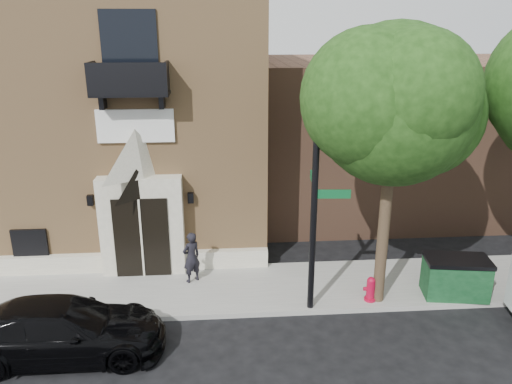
% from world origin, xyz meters
% --- Properties ---
extents(ground, '(120.00, 120.00, 0.00)m').
position_xyz_m(ground, '(0.00, 0.00, 0.00)').
color(ground, black).
rests_on(ground, ground).
extents(sidewalk, '(42.00, 3.00, 0.15)m').
position_xyz_m(sidewalk, '(1.00, 1.50, 0.07)').
color(sidewalk, gray).
rests_on(sidewalk, ground).
extents(church, '(12.20, 11.01, 9.30)m').
position_xyz_m(church, '(-2.99, 7.95, 4.63)').
color(church, tan).
rests_on(church, ground).
extents(neighbour_building, '(18.00, 8.00, 6.40)m').
position_xyz_m(neighbour_building, '(12.00, 9.00, 3.20)').
color(neighbour_building, brown).
rests_on(neighbour_building, ground).
extents(street_tree_left, '(4.97, 4.38, 7.77)m').
position_xyz_m(street_tree_left, '(6.03, 0.35, 5.87)').
color(street_tree_left, '#38281C').
rests_on(street_tree_left, sidewalk).
extents(black_sedan, '(5.00, 2.12, 1.44)m').
position_xyz_m(black_sedan, '(-2.44, -1.28, 0.72)').
color(black_sedan, black).
rests_on(black_sedan, ground).
extents(street_sign, '(1.04, 1.04, 6.57)m').
position_xyz_m(street_sign, '(3.98, 0.22, 3.45)').
color(street_sign, black).
rests_on(street_sign, sidewalk).
extents(fire_hydrant, '(0.42, 0.34, 0.74)m').
position_xyz_m(fire_hydrant, '(5.76, 0.43, 0.52)').
color(fire_hydrant, maroon).
rests_on(fire_hydrant, sidewalk).
extents(dumpster, '(1.97, 1.30, 1.20)m').
position_xyz_m(dumpster, '(8.32, 0.53, 0.76)').
color(dumpster, '#0E3519').
rests_on(dumpster, sidewalk).
extents(planter, '(0.66, 0.58, 0.72)m').
position_xyz_m(planter, '(-1.17, 2.74, 0.51)').
color(planter, '#496030').
rests_on(planter, sidewalk).
extents(pedestrian_near, '(0.71, 0.66, 1.63)m').
position_xyz_m(pedestrian_near, '(0.55, 1.98, 0.97)').
color(pedestrian_near, black).
rests_on(pedestrian_near, sidewalk).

